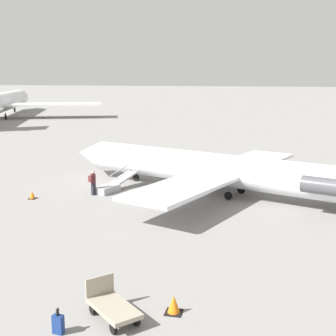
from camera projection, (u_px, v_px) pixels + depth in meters
name	position (u px, v px, depth m)	size (l,w,h in m)	color
ground_plane	(209.00, 192.00, 33.63)	(600.00, 600.00, 0.00)	gray
airplane_main	(220.00, 170.00, 32.83)	(24.95, 19.43, 5.96)	silver
boarding_stairs	(110.00, 187.00, 33.88)	(2.36, 4.11, 1.55)	#99999E
passenger	(93.00, 181.00, 32.74)	(0.44, 0.57, 1.74)	#23232D
luggage_cart	(112.00, 306.00, 16.23)	(2.37, 2.29, 1.22)	#9E937F
suitcase	(58.00, 324.00, 15.30)	(0.39, 0.27, 0.88)	navy
traffic_cone_near_stairs	(32.00, 195.00, 31.92)	(0.52, 0.52, 0.57)	black
traffic_cone_near_cart	(174.00, 305.00, 16.62)	(0.61, 0.61, 0.67)	black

